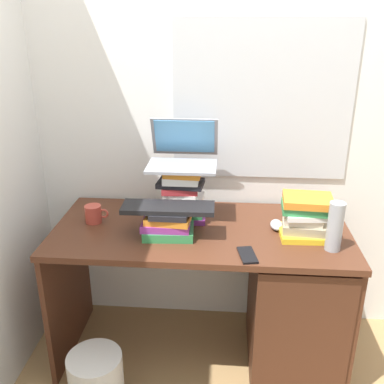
# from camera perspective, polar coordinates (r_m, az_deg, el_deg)

# --- Properties ---
(ground_plane) EXTENTS (6.00, 6.00, 0.00)m
(ground_plane) POSITION_cam_1_polar(r_m,az_deg,el_deg) (2.54, 1.03, -19.92)
(ground_plane) COLOR #9E7A4C
(wall_back) EXTENTS (6.00, 0.06, 2.60)m
(wall_back) POSITION_cam_1_polar(r_m,az_deg,el_deg) (2.29, 1.94, 12.09)
(wall_back) COLOR white
(wall_back) RESTS_ON ground
(desk) EXTENTS (1.42, 0.66, 0.74)m
(desk) POSITION_cam_1_polar(r_m,az_deg,el_deg) (2.28, 10.39, -12.88)
(desk) COLOR #4C2819
(desk) RESTS_ON ground
(book_stack_tall) EXTENTS (0.24, 0.20, 0.27)m
(book_stack_tall) POSITION_cam_1_polar(r_m,az_deg,el_deg) (2.17, -1.29, -0.39)
(book_stack_tall) COLOR #8C338C
(book_stack_tall) RESTS_ON desk
(book_stack_keyboard_riser) EXTENTS (0.24, 0.18, 0.13)m
(book_stack_keyboard_riser) POSITION_cam_1_polar(r_m,az_deg,el_deg) (2.02, -3.14, -4.14)
(book_stack_keyboard_riser) COLOR #338C4C
(book_stack_keyboard_riser) RESTS_ON desk
(book_stack_side) EXTENTS (0.23, 0.20, 0.19)m
(book_stack_side) POSITION_cam_1_polar(r_m,az_deg,el_deg) (2.07, 14.52, -3.14)
(book_stack_side) COLOR yellow
(book_stack_side) RESTS_ON desk
(laptop) EXTENTS (0.34, 0.30, 0.22)m
(laptop) POSITION_cam_1_polar(r_m,az_deg,el_deg) (2.16, -1.17, 5.02)
(laptop) COLOR gray
(laptop) RESTS_ON book_stack_tall
(keyboard) EXTENTS (0.42, 0.15, 0.02)m
(keyboard) POSITION_cam_1_polar(r_m,az_deg,el_deg) (1.99, -3.13, -2.04)
(keyboard) COLOR black
(keyboard) RESTS_ON book_stack_keyboard_riser
(computer_mouse) EXTENTS (0.06, 0.10, 0.04)m
(computer_mouse) POSITION_cam_1_polar(r_m,az_deg,el_deg) (2.14, 10.97, -4.23)
(computer_mouse) COLOR #A5A8AD
(computer_mouse) RESTS_ON desk
(mug) EXTENTS (0.12, 0.08, 0.09)m
(mug) POSITION_cam_1_polar(r_m,az_deg,el_deg) (2.21, -12.69, -2.80)
(mug) COLOR #B23F33
(mug) RESTS_ON desk
(water_bottle) EXTENTS (0.07, 0.07, 0.22)m
(water_bottle) POSITION_cam_1_polar(r_m,az_deg,el_deg) (1.98, 18.14, -4.31)
(water_bottle) COLOR #999EA5
(water_bottle) RESTS_ON desk
(cell_phone) EXTENTS (0.09, 0.15, 0.01)m
(cell_phone) POSITION_cam_1_polar(r_m,az_deg,el_deg) (1.89, 7.23, -8.15)
(cell_phone) COLOR black
(cell_phone) RESTS_ON desk
(wastebasket) EXTENTS (0.25, 0.25, 0.29)m
(wastebasket) POSITION_cam_1_polar(r_m,az_deg,el_deg) (2.22, -12.34, -23.02)
(wastebasket) COLOR silver
(wastebasket) RESTS_ON ground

